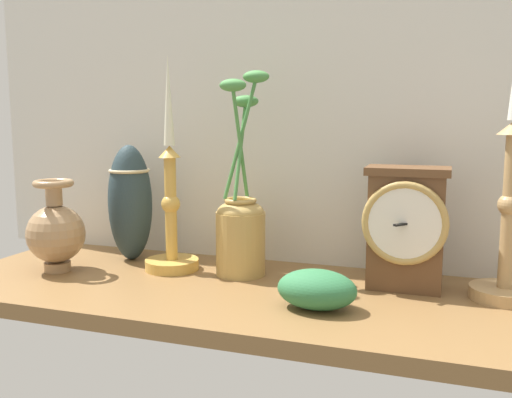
{
  "coord_description": "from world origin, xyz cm",
  "views": [
    {
      "loc": [
        28.7,
        -79.18,
        26.18
      ],
      "look_at": [
        1.09,
        0.0,
        14.0
      ],
      "focal_mm": 39.6,
      "sensor_mm": 36.0,
      "label": 1
    }
  ],
  "objects_px": {
    "candlestick_tall_center": "(509,214)",
    "brass_vase_jar": "(241,224)",
    "candlestick_tall_left": "(171,213)",
    "brass_vase_bulbous": "(56,231)",
    "mantel_clock": "(406,227)",
    "tall_ceramic_vase": "(130,202)"
  },
  "relations": [
    {
      "from": "brass_vase_bulbous",
      "to": "brass_vase_jar",
      "type": "relative_size",
      "value": 0.47
    },
    {
      "from": "candlestick_tall_center",
      "to": "brass_vase_jar",
      "type": "relative_size",
      "value": 1.22
    },
    {
      "from": "candlestick_tall_center",
      "to": "brass_vase_bulbous",
      "type": "xyz_separation_m",
      "value": [
        -0.71,
        -0.09,
        -0.06
      ]
    },
    {
      "from": "tall_ceramic_vase",
      "to": "mantel_clock",
      "type": "bearing_deg",
      "value": -2.43
    },
    {
      "from": "brass_vase_bulbous",
      "to": "mantel_clock",
      "type": "bearing_deg",
      "value": 9.13
    },
    {
      "from": "mantel_clock",
      "to": "candlestick_tall_left",
      "type": "xyz_separation_m",
      "value": [
        -0.39,
        -0.02,
        0.0
      ]
    },
    {
      "from": "brass_vase_bulbous",
      "to": "brass_vase_jar",
      "type": "height_order",
      "value": "brass_vase_jar"
    },
    {
      "from": "mantel_clock",
      "to": "brass_vase_jar",
      "type": "bearing_deg",
      "value": -178.43
    },
    {
      "from": "candlestick_tall_left",
      "to": "brass_vase_jar",
      "type": "height_order",
      "value": "candlestick_tall_left"
    },
    {
      "from": "candlestick_tall_left",
      "to": "brass_vase_jar",
      "type": "bearing_deg",
      "value": 4.68
    },
    {
      "from": "candlestick_tall_center",
      "to": "mantel_clock",
      "type": "bearing_deg",
      "value": 178.23
    },
    {
      "from": "mantel_clock",
      "to": "candlestick_tall_left",
      "type": "height_order",
      "value": "candlestick_tall_left"
    },
    {
      "from": "mantel_clock",
      "to": "candlestick_tall_center",
      "type": "height_order",
      "value": "candlestick_tall_center"
    },
    {
      "from": "candlestick_tall_left",
      "to": "candlestick_tall_center",
      "type": "distance_m",
      "value": 0.53
    },
    {
      "from": "candlestick_tall_left",
      "to": "mantel_clock",
      "type": "bearing_deg",
      "value": 2.56
    },
    {
      "from": "mantel_clock",
      "to": "brass_vase_jar",
      "type": "distance_m",
      "value": 0.27
    },
    {
      "from": "mantel_clock",
      "to": "brass_vase_jar",
      "type": "relative_size",
      "value": 0.56
    },
    {
      "from": "candlestick_tall_center",
      "to": "tall_ceramic_vase",
      "type": "height_order",
      "value": "candlestick_tall_center"
    },
    {
      "from": "mantel_clock",
      "to": "tall_ceramic_vase",
      "type": "height_order",
      "value": "tall_ceramic_vase"
    },
    {
      "from": "mantel_clock",
      "to": "brass_vase_bulbous",
      "type": "relative_size",
      "value": 1.19
    },
    {
      "from": "candlestick_tall_left",
      "to": "brass_vase_bulbous",
      "type": "height_order",
      "value": "candlestick_tall_left"
    },
    {
      "from": "candlestick_tall_left",
      "to": "tall_ceramic_vase",
      "type": "relative_size",
      "value": 1.72
    }
  ]
}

